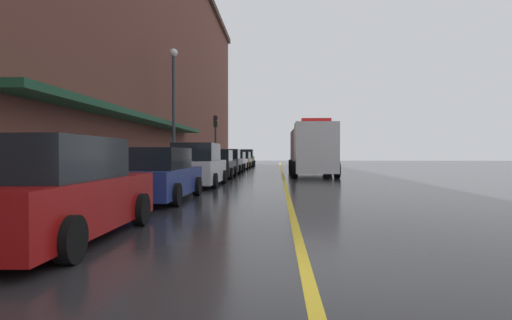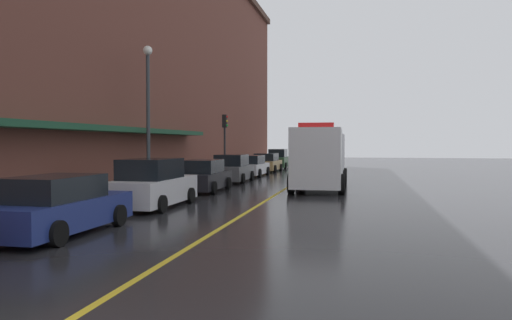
% 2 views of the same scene
% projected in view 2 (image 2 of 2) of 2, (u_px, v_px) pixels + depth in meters
% --- Properties ---
extents(ground_plane, '(112.00, 112.00, 0.00)m').
position_uv_depth(ground_plane, '(292.00, 185.00, 29.10)').
color(ground_plane, '#232326').
extents(sidewalk_left, '(2.40, 70.00, 0.15)m').
position_uv_depth(sidewalk_left, '(193.00, 182.00, 30.40)').
color(sidewalk_left, '#ADA8A0').
rests_on(sidewalk_left, ground).
extents(lane_center_stripe, '(0.16, 70.00, 0.01)m').
position_uv_depth(lane_center_stripe, '(292.00, 185.00, 29.10)').
color(lane_center_stripe, gold).
rests_on(lane_center_stripe, ground).
extents(brick_building_left, '(14.45, 64.00, 17.67)m').
position_uv_depth(brick_building_left, '(68.00, 42.00, 30.75)').
color(brick_building_left, brown).
rests_on(brick_building_left, ground).
extents(parked_car_1, '(2.14, 4.86, 1.61)m').
position_uv_depth(parked_car_1, '(58.00, 207.00, 13.30)').
color(parked_car_1, navy).
rests_on(parked_car_1, ground).
extents(parked_car_2, '(2.16, 4.74, 1.88)m').
position_uv_depth(parked_car_2, '(153.00, 185.00, 18.90)').
color(parked_car_2, silver).
rests_on(parked_car_2, ground).
extents(parked_car_3, '(2.10, 4.54, 1.63)m').
position_uv_depth(parked_car_3, '(203.00, 176.00, 25.06)').
color(parked_car_3, black).
rests_on(parked_car_3, ground).
extents(parked_car_4, '(2.17, 4.27, 1.75)m').
position_uv_depth(parked_car_4, '(232.00, 169.00, 31.09)').
color(parked_car_4, '#595B60').
rests_on(parked_car_4, ground).
extents(parked_car_5, '(2.18, 4.73, 1.56)m').
position_uv_depth(parked_car_5, '(251.00, 166.00, 36.59)').
color(parked_car_5, silver).
rests_on(parked_car_5, ground).
extents(parked_car_6, '(2.24, 4.22, 1.59)m').
position_uv_depth(parked_car_6, '(267.00, 163.00, 42.41)').
color(parked_car_6, '#A5844C').
rests_on(parked_car_6, ground).
extents(parked_car_7, '(2.03, 4.53, 1.89)m').
position_uv_depth(parked_car_7, '(278.00, 159.00, 47.65)').
color(parked_car_7, '#2D5133').
rests_on(parked_car_7, ground).
extents(box_truck, '(2.80, 7.84, 3.45)m').
position_uv_depth(box_truck, '(320.00, 159.00, 26.39)').
color(box_truck, silver).
rests_on(box_truck, ground).
extents(parking_meter_0, '(0.14, 0.18, 1.33)m').
position_uv_depth(parking_meter_0, '(255.00, 159.00, 43.96)').
color(parking_meter_0, '#4C4C51').
rests_on(parking_meter_0, sidewalk_left).
extents(parking_meter_1, '(0.14, 0.18, 1.33)m').
position_uv_depth(parking_meter_1, '(262.00, 158.00, 47.14)').
color(parking_meter_1, '#4C4C51').
rests_on(parking_meter_1, sidewalk_left).
extents(parking_meter_3, '(0.14, 0.18, 1.33)m').
position_uv_depth(parking_meter_3, '(136.00, 176.00, 20.81)').
color(parking_meter_3, '#4C4C51').
rests_on(parking_meter_3, sidewalk_left).
extents(street_lamp_left, '(0.44, 0.44, 6.94)m').
position_uv_depth(street_lamp_left, '(148.00, 103.00, 23.32)').
color(street_lamp_left, '#33383D').
rests_on(street_lamp_left, sidewalk_left).
extents(traffic_light_near, '(0.38, 0.36, 4.30)m').
position_uv_depth(traffic_light_near, '(225.00, 133.00, 34.08)').
color(traffic_light_near, '#232326').
rests_on(traffic_light_near, sidewalk_left).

